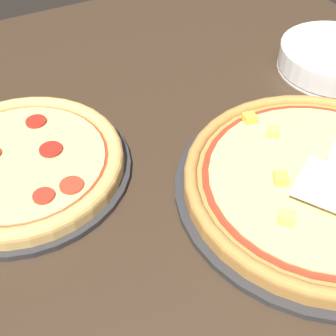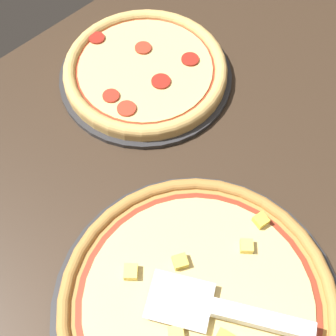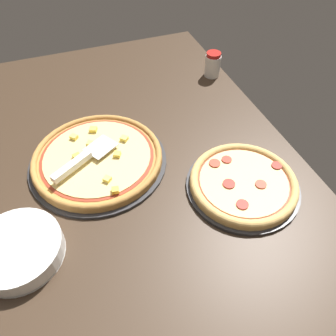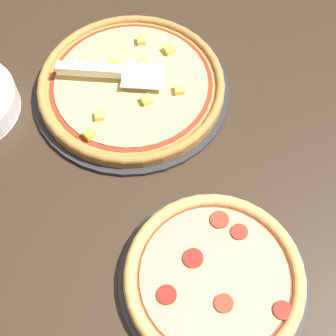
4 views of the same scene
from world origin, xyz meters
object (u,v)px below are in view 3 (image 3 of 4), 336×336
serving_spatula (78,162)px  pizza_back (243,182)px  pizza_front (97,157)px  parmesan_shaker (213,64)px  plate_stack (18,250)px

serving_spatula → pizza_back: bearing=63.6°
pizza_front → serving_spatula: serving_spatula is taller
serving_spatula → parmesan_shaker: (-36.38, 61.03, -0.33)cm
pizza_front → plate_stack: size_ratio=1.84×
pizza_front → parmesan_shaker: 64.55cm
pizza_front → plate_stack: 34.86cm
serving_spatula → parmesan_shaker: bearing=120.8°
parmesan_shaker → pizza_back: bearing=-16.9°
pizza_back → serving_spatula: 48.59cm
pizza_front → pizza_back: pizza_front is taller
pizza_back → plate_stack: 62.25cm
pizza_front → pizza_back: size_ratio=1.29×
pizza_front → parmesan_shaker: parmesan_shaker is taller
pizza_front → plate_stack: (24.53, -24.76, 0.03)cm
pizza_front → serving_spatula: bearing=-64.5°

